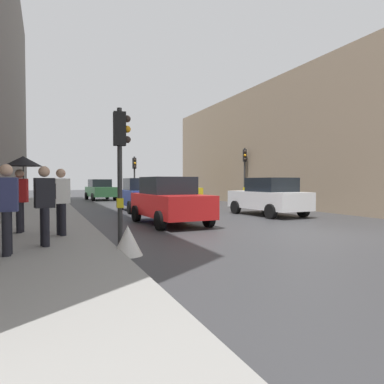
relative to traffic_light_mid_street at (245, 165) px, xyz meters
name	(u,v)px	position (x,y,z in m)	size (l,w,h in m)	color
ground_plane	(310,234)	(-5.59, -13.05, -2.70)	(120.00, 120.00, 0.00)	#38383A
sidewalk_kerb	(46,221)	(-12.90, -7.05, -2.62)	(2.85, 40.00, 0.16)	gray
building_facade_right	(326,148)	(6.31, -1.00, 1.33)	(12.00, 27.64, 8.05)	gray
traffic_light_mid_street	(245,165)	(0.00, 0.00, 0.00)	(0.34, 0.45, 3.92)	#2D2D2D
traffic_light_near_left	(121,151)	(-11.16, -12.57, -0.33)	(0.44, 0.27, 3.43)	#2D2D2D
traffic_light_far_median	(134,171)	(-6.54, 5.39, -0.29)	(0.26, 0.44, 3.50)	#2D2D2D
car_white_compact	(269,197)	(-3.29, -7.62, -1.82)	(2.22, 4.30, 1.76)	silver
car_green_estate	(100,190)	(-8.56, 9.30, -1.82)	(2.27, 4.33, 1.76)	#2D6038
car_yellow_taxi	(183,191)	(-3.11, 3.99, -1.82)	(2.18, 4.28, 1.76)	yellow
car_silver_hatchback	(145,188)	(-3.23, 14.73, -1.82)	(2.27, 4.32, 1.76)	#BCBCC1
car_blue_van	(142,195)	(-8.15, -3.04, -1.82)	(2.11, 4.25, 1.76)	navy
car_red_sedan	(170,201)	(-8.64, -8.99, -1.82)	(2.18, 4.28, 1.76)	red
pedestrian_with_umbrella	(22,173)	(-13.50, -10.51, -0.86)	(1.00, 1.00, 2.14)	black
pedestrian_with_black_backpack	(59,198)	(-12.57, -11.51, -1.54)	(0.66, 0.48, 1.77)	black
pedestrian_with_grey_backpack	(4,204)	(-13.66, -13.78, -1.54)	(0.61, 0.36, 1.77)	black
pedestrian_in_dark_coat	(44,202)	(-12.93, -13.02, -1.57)	(0.44, 0.36, 1.77)	black
warning_sign_triangle	(128,241)	(-11.29, -13.97, -2.38)	(0.64, 0.64, 0.65)	silver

